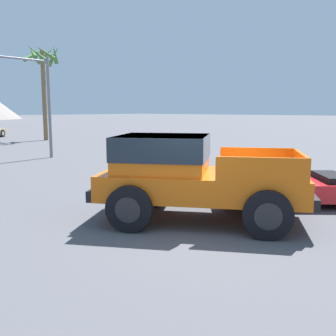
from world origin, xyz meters
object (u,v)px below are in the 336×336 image
at_px(orange_pickup_truck, 187,172).
at_px(red_convertible_car, 302,188).
at_px(palm_tree_short, 44,69).
at_px(traffic_light_main, 25,87).

height_order(orange_pickup_truck, red_convertible_car, orange_pickup_truck).
xyz_separation_m(orange_pickup_truck, red_convertible_car, (3.27, -1.34, -0.69)).
xyz_separation_m(orange_pickup_truck, palm_tree_short, (10.94, 23.16, 4.57)).
distance_m(traffic_light_main, palm_tree_short, 13.13).
bearing_deg(red_convertible_car, traffic_light_main, 50.63).
bearing_deg(traffic_light_main, red_convertible_car, 89.76).
xyz_separation_m(orange_pickup_truck, traffic_light_main, (3.32, 12.66, 2.50)).
bearing_deg(orange_pickup_truck, traffic_light_main, 44.58).
height_order(orange_pickup_truck, traffic_light_main, traffic_light_main).
distance_m(red_convertible_car, traffic_light_main, 14.36).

